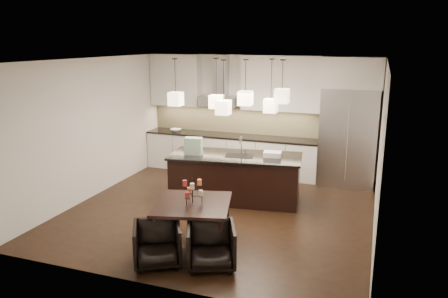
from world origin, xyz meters
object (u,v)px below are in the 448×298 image
(refrigerator, at_px, (348,137))
(armchair_left, at_px, (157,244))
(dining_table, at_px, (193,223))
(armchair_right, at_px, (211,246))
(island_body, at_px, (235,178))

(refrigerator, xyz_separation_m, armchair_left, (-2.25, -4.59, -0.77))
(dining_table, bearing_deg, armchair_right, -61.89)
(dining_table, distance_m, armchair_left, 0.80)
(refrigerator, xyz_separation_m, armchair_right, (-1.50, -4.40, -0.76))
(armchair_left, xyz_separation_m, armchair_right, (0.75, 0.19, 0.01))
(dining_table, relative_size, armchair_right, 1.65)
(refrigerator, relative_size, dining_table, 1.88)
(armchair_left, bearing_deg, refrigerator, 34.75)
(refrigerator, xyz_separation_m, dining_table, (-2.03, -3.83, -0.73))
(island_body, relative_size, armchair_right, 3.63)
(refrigerator, distance_m, armchair_left, 5.17)
(island_body, xyz_separation_m, armchair_right, (0.51, -2.68, -0.13))
(refrigerator, xyz_separation_m, island_body, (-2.02, -1.72, -0.63))
(refrigerator, bearing_deg, dining_table, -117.94)
(dining_table, height_order, armchair_left, dining_table)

